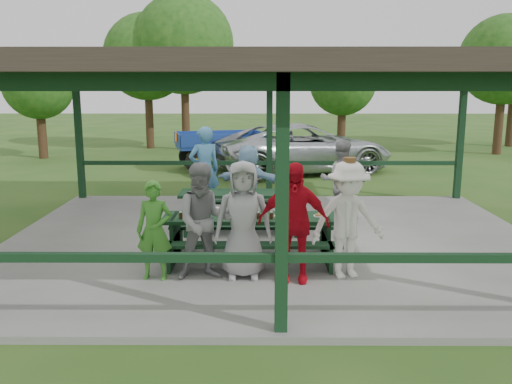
{
  "coord_description": "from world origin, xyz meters",
  "views": [
    {
      "loc": [
        -0.26,
        -9.8,
        2.99
      ],
      "look_at": [
        -0.31,
        -0.3,
        1.07
      ],
      "focal_mm": 38.0,
      "sensor_mm": 36.0,
      "label": 1
    }
  ],
  "objects_px": {
    "contestant_red": "(293,222)",
    "contestant_white_fedora": "(348,220)",
    "spectator_lblue": "(249,182)",
    "spectator_blue": "(204,170)",
    "contestant_green": "(154,230)",
    "farm_trailer": "(220,149)",
    "pickup_truck": "(304,148)",
    "picnic_table_far": "(242,206)",
    "picnic_table_near": "(250,232)",
    "contestant_grey_left": "(204,221)",
    "contestant_grey_mid": "(243,220)",
    "spectator_grey": "(340,180)"
  },
  "relations": [
    {
      "from": "farm_trailer",
      "to": "contestant_white_fedora",
      "type": "bearing_deg",
      "value": -92.39
    },
    {
      "from": "contestant_red",
      "to": "farm_trailer",
      "type": "height_order",
      "value": "contestant_red"
    },
    {
      "from": "picnic_table_far",
      "to": "picnic_table_near",
      "type": "bearing_deg",
      "value": -84.05
    },
    {
      "from": "contestant_grey_mid",
      "to": "pickup_truck",
      "type": "distance_m",
      "value": 10.51
    },
    {
      "from": "farm_trailer",
      "to": "contestant_red",
      "type": "bearing_deg",
      "value": -96.56
    },
    {
      "from": "spectator_grey",
      "to": "contestant_red",
      "type": "bearing_deg",
      "value": 75.8
    },
    {
      "from": "contestant_grey_left",
      "to": "spectator_lblue",
      "type": "bearing_deg",
      "value": 68.94
    },
    {
      "from": "picnic_table_near",
      "to": "contestant_red",
      "type": "distance_m",
      "value": 1.2
    },
    {
      "from": "picnic_table_near",
      "to": "contestant_white_fedora",
      "type": "relative_size",
      "value": 1.57
    },
    {
      "from": "picnic_table_far",
      "to": "contestant_grey_mid",
      "type": "bearing_deg",
      "value": -87.69
    },
    {
      "from": "picnic_table_near",
      "to": "contestant_grey_mid",
      "type": "bearing_deg",
      "value": -97.13
    },
    {
      "from": "contestant_grey_mid",
      "to": "spectator_grey",
      "type": "height_order",
      "value": "contestant_grey_mid"
    },
    {
      "from": "contestant_red",
      "to": "pickup_truck",
      "type": "bearing_deg",
      "value": 89.14
    },
    {
      "from": "contestant_green",
      "to": "pickup_truck",
      "type": "distance_m",
      "value": 10.9
    },
    {
      "from": "contestant_red",
      "to": "contestant_green",
      "type": "bearing_deg",
      "value": -177.14
    },
    {
      "from": "contestant_grey_mid",
      "to": "farm_trailer",
      "type": "bearing_deg",
      "value": 93.96
    },
    {
      "from": "contestant_grey_mid",
      "to": "picnic_table_far",
      "type": "bearing_deg",
      "value": 90.42
    },
    {
      "from": "picnic_table_near",
      "to": "farm_trailer",
      "type": "distance_m",
      "value": 10.4
    },
    {
      "from": "spectator_blue",
      "to": "spectator_lblue",
      "type": "bearing_deg",
      "value": 126.93
    },
    {
      "from": "contestant_green",
      "to": "contestant_grey_mid",
      "type": "xyz_separation_m",
      "value": [
        1.31,
        0.09,
        0.14
      ]
    },
    {
      "from": "farm_trailer",
      "to": "pickup_truck",
      "type": "bearing_deg",
      "value": -30.32
    },
    {
      "from": "pickup_truck",
      "to": "spectator_blue",
      "type": "bearing_deg",
      "value": 138.12
    },
    {
      "from": "contestant_white_fedora",
      "to": "pickup_truck",
      "type": "relative_size",
      "value": 0.3
    },
    {
      "from": "contestant_red",
      "to": "farm_trailer",
      "type": "relative_size",
      "value": 0.44
    },
    {
      "from": "contestant_green",
      "to": "spectator_lblue",
      "type": "bearing_deg",
      "value": 74.51
    },
    {
      "from": "picnic_table_near",
      "to": "contestant_grey_left",
      "type": "distance_m",
      "value": 1.15
    },
    {
      "from": "contestant_white_fedora",
      "to": "spectator_lblue",
      "type": "bearing_deg",
      "value": 98.49
    },
    {
      "from": "picnic_table_near",
      "to": "contestant_green",
      "type": "height_order",
      "value": "contestant_green"
    },
    {
      "from": "spectator_lblue",
      "to": "spectator_blue",
      "type": "distance_m",
      "value": 1.18
    },
    {
      "from": "spectator_grey",
      "to": "farm_trailer",
      "type": "bearing_deg",
      "value": -63.58
    },
    {
      "from": "pickup_truck",
      "to": "farm_trailer",
      "type": "bearing_deg",
      "value": 57.73
    },
    {
      "from": "contestant_white_fedora",
      "to": "farm_trailer",
      "type": "bearing_deg",
      "value": 88.92
    },
    {
      "from": "contestant_grey_mid",
      "to": "spectator_blue",
      "type": "height_order",
      "value": "spectator_blue"
    },
    {
      "from": "picnic_table_near",
      "to": "pickup_truck",
      "type": "relative_size",
      "value": 0.48
    },
    {
      "from": "contestant_grey_mid",
      "to": "contestant_red",
      "type": "height_order",
      "value": "contestant_red"
    },
    {
      "from": "spectator_grey",
      "to": "contestant_grey_mid",
      "type": "bearing_deg",
      "value": 64.93
    },
    {
      "from": "contestant_red",
      "to": "farm_trailer",
      "type": "xyz_separation_m",
      "value": [
        -1.88,
        11.25,
        -0.29
      ]
    },
    {
      "from": "picnic_table_far",
      "to": "contestant_grey_left",
      "type": "height_order",
      "value": "contestant_grey_left"
    },
    {
      "from": "contestant_white_fedora",
      "to": "spectator_lblue",
      "type": "relative_size",
      "value": 1.13
    },
    {
      "from": "contestant_grey_left",
      "to": "pickup_truck",
      "type": "bearing_deg",
      "value": 65.58
    },
    {
      "from": "contestant_red",
      "to": "spectator_lblue",
      "type": "distance_m",
      "value": 3.81
    },
    {
      "from": "contestant_green",
      "to": "spectator_blue",
      "type": "relative_size",
      "value": 0.76
    },
    {
      "from": "picnic_table_far",
      "to": "spectator_blue",
      "type": "height_order",
      "value": "spectator_blue"
    },
    {
      "from": "spectator_lblue",
      "to": "spectator_blue",
      "type": "relative_size",
      "value": 0.83
    },
    {
      "from": "spectator_grey",
      "to": "pickup_truck",
      "type": "relative_size",
      "value": 0.29
    },
    {
      "from": "contestant_grey_mid",
      "to": "contestant_red",
      "type": "xyz_separation_m",
      "value": [
        0.74,
        -0.16,
        0.0
      ]
    },
    {
      "from": "contestant_grey_left",
      "to": "contestant_red",
      "type": "distance_m",
      "value": 1.32
    },
    {
      "from": "spectator_blue",
      "to": "pickup_truck",
      "type": "relative_size",
      "value": 0.33
    },
    {
      "from": "contestant_green",
      "to": "farm_trailer",
      "type": "bearing_deg",
      "value": 93.5
    },
    {
      "from": "contestant_red",
      "to": "contestant_white_fedora",
      "type": "height_order",
      "value": "contestant_white_fedora"
    }
  ]
}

